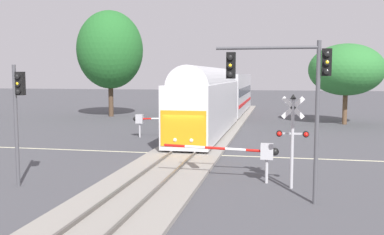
{
  "coord_description": "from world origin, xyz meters",
  "views": [
    {
      "loc": [
        5.49,
        -25.54,
        4.88
      ],
      "look_at": [
        -0.18,
        2.68,
        2.0
      ],
      "focal_mm": 40.27,
      "sensor_mm": 36.0,
      "label": 1
    }
  ],
  "objects_px": {
    "oak_far_right": "(346,70)",
    "crossing_signal_mast": "(293,131)",
    "commuter_train": "(222,95)",
    "traffic_signal_near_left": "(18,106)",
    "pine_left_background": "(110,50)",
    "crossing_gate_far": "(146,120)",
    "crossing_gate_near": "(255,152)",
    "traffic_signal_near_right": "(289,82)"
  },
  "relations": [
    {
      "from": "crossing_gate_far",
      "to": "traffic_signal_near_left",
      "type": "relative_size",
      "value": 1.02
    },
    {
      "from": "commuter_train",
      "to": "crossing_gate_near",
      "type": "bearing_deg",
      "value": -79.12
    },
    {
      "from": "crossing_gate_near",
      "to": "traffic_signal_near_left",
      "type": "height_order",
      "value": "traffic_signal_near_left"
    },
    {
      "from": "oak_far_right",
      "to": "pine_left_background",
      "type": "height_order",
      "value": "pine_left_background"
    },
    {
      "from": "commuter_train",
      "to": "crossing_gate_far",
      "type": "relative_size",
      "value": 7.28
    },
    {
      "from": "traffic_signal_near_right",
      "to": "pine_left_background",
      "type": "bearing_deg",
      "value": 122.38
    },
    {
      "from": "oak_far_right",
      "to": "crossing_signal_mast",
      "type": "bearing_deg",
      "value": -102.79
    },
    {
      "from": "crossing_gate_far",
      "to": "crossing_gate_near",
      "type": "bearing_deg",
      "value": -54.11
    },
    {
      "from": "crossing_gate_far",
      "to": "traffic_signal_near_left",
      "type": "bearing_deg",
      "value": -93.69
    },
    {
      "from": "crossing_signal_mast",
      "to": "pine_left_background",
      "type": "bearing_deg",
      "value": 124.57
    },
    {
      "from": "commuter_train",
      "to": "crossing_gate_near",
      "type": "height_order",
      "value": "commuter_train"
    },
    {
      "from": "crossing_signal_mast",
      "to": "oak_far_right",
      "type": "relative_size",
      "value": 0.52
    },
    {
      "from": "crossing_gate_near",
      "to": "pine_left_background",
      "type": "relative_size",
      "value": 0.43
    },
    {
      "from": "crossing_signal_mast",
      "to": "pine_left_background",
      "type": "xyz_separation_m",
      "value": [
        -19.78,
        28.7,
        5.23
      ]
    },
    {
      "from": "commuter_train",
      "to": "crossing_signal_mast",
      "type": "height_order",
      "value": "commuter_train"
    },
    {
      "from": "traffic_signal_near_left",
      "to": "pine_left_background",
      "type": "xyz_separation_m",
      "value": [
        -8.18,
        30.7,
        4.15
      ]
    },
    {
      "from": "commuter_train",
      "to": "traffic_signal_near_left",
      "type": "xyz_separation_m",
      "value": [
        -5.48,
        -26.21,
        0.76
      ]
    },
    {
      "from": "traffic_signal_near_right",
      "to": "oak_far_right",
      "type": "bearing_deg",
      "value": 77.72
    },
    {
      "from": "commuter_train",
      "to": "crossing_signal_mast",
      "type": "relative_size",
      "value": 9.64
    },
    {
      "from": "crossing_gate_far",
      "to": "oak_far_right",
      "type": "height_order",
      "value": "oak_far_right"
    },
    {
      "from": "traffic_signal_near_left",
      "to": "oak_far_right",
      "type": "distance_m",
      "value": 32.67
    },
    {
      "from": "traffic_signal_near_left",
      "to": "oak_far_right",
      "type": "xyz_separation_m",
      "value": [
        17.4,
        27.59,
        1.79
      ]
    },
    {
      "from": "crossing_gate_near",
      "to": "crossing_signal_mast",
      "type": "xyz_separation_m",
      "value": [
        1.6,
        -0.73,
        1.08
      ]
    },
    {
      "from": "commuter_train",
      "to": "traffic_signal_near_right",
      "type": "distance_m",
      "value": 27.05
    },
    {
      "from": "crossing_gate_far",
      "to": "pine_left_background",
      "type": "relative_size",
      "value": 0.44
    },
    {
      "from": "pine_left_background",
      "to": "commuter_train",
      "type": "bearing_deg",
      "value": -18.2
    },
    {
      "from": "crossing_signal_mast",
      "to": "crossing_gate_far",
      "type": "xyz_separation_m",
      "value": [
        -10.61,
        13.18,
        -1.08
      ]
    },
    {
      "from": "commuter_train",
      "to": "crossing_gate_far",
      "type": "height_order",
      "value": "commuter_train"
    },
    {
      "from": "crossing_gate_near",
      "to": "crossing_gate_far",
      "type": "xyz_separation_m",
      "value": [
        -9.01,
        12.45,
        0.0
      ]
    },
    {
      "from": "traffic_signal_near_left",
      "to": "crossing_signal_mast",
      "type": "bearing_deg",
      "value": 9.77
    },
    {
      "from": "crossing_signal_mast",
      "to": "crossing_gate_far",
      "type": "distance_m",
      "value": 16.96
    },
    {
      "from": "crossing_gate_near",
      "to": "pine_left_background",
      "type": "xyz_separation_m",
      "value": [
        -18.18,
        27.98,
        6.31
      ]
    },
    {
      "from": "crossing_gate_near",
      "to": "traffic_signal_near_right",
      "type": "xyz_separation_m",
      "value": [
        1.38,
        -2.85,
        3.21
      ]
    },
    {
      "from": "traffic_signal_near_left",
      "to": "pine_left_background",
      "type": "distance_m",
      "value": 32.04
    },
    {
      "from": "crossing_gate_far",
      "to": "traffic_signal_near_right",
      "type": "relative_size",
      "value": 0.88
    },
    {
      "from": "commuter_train",
      "to": "crossing_gate_near",
      "type": "xyz_separation_m",
      "value": [
        4.51,
        -23.48,
        -1.4
      ]
    },
    {
      "from": "crossing_signal_mast",
      "to": "oak_far_right",
      "type": "bearing_deg",
      "value": 77.21
    },
    {
      "from": "oak_far_right",
      "to": "traffic_signal_near_right",
      "type": "bearing_deg",
      "value": -102.28
    },
    {
      "from": "traffic_signal_near_right",
      "to": "pine_left_background",
      "type": "distance_m",
      "value": 36.64
    },
    {
      "from": "crossing_gate_far",
      "to": "traffic_signal_near_left",
      "type": "xyz_separation_m",
      "value": [
        -0.98,
        -15.18,
        2.15
      ]
    },
    {
      "from": "crossing_gate_near",
      "to": "crossing_signal_mast",
      "type": "height_order",
      "value": "crossing_signal_mast"
    },
    {
      "from": "oak_far_right",
      "to": "pine_left_background",
      "type": "bearing_deg",
      "value": 173.07
    }
  ]
}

